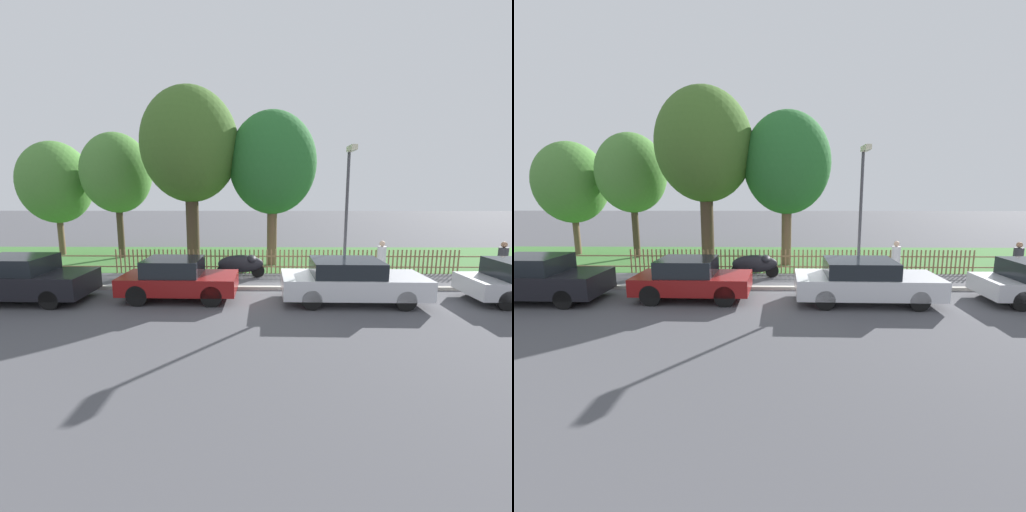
{
  "view_description": "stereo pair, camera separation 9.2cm",
  "coord_description": "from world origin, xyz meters",
  "views": [
    {
      "loc": [
        -1.18,
        -12.05,
        3.45
      ],
      "look_at": [
        -1.32,
        0.93,
        1.1
      ],
      "focal_mm": 24.0,
      "sensor_mm": 36.0,
      "label": 1
    },
    {
      "loc": [
        -1.09,
        -12.05,
        3.45
      ],
      "look_at": [
        -1.32,
        0.93,
        1.1
      ],
      "focal_mm": 24.0,
      "sensor_mm": 36.0,
      "label": 2
    }
  ],
  "objects": [
    {
      "name": "covered_motorcycle",
      "position": [
        -1.92,
        1.92,
        0.59
      ],
      "size": [
        2.0,
        0.72,
        0.96
      ],
      "rotation": [
        0.0,
        0.0,
        0.06
      ],
      "color": "black",
      "rests_on": "ground"
    },
    {
      "name": "tree_mid_park",
      "position": [
        -4.42,
        4.41,
        5.62
      ],
      "size": [
        4.52,
        4.52,
        8.28
      ],
      "color": "#473828",
      "rests_on": "ground"
    },
    {
      "name": "pedestrian_by_lamp",
      "position": [
        3.61,
        1.21,
        0.94
      ],
      "size": [
        0.39,
        0.35,
        1.66
      ],
      "rotation": [
        0.0,
        0.0,
        0.04
      ],
      "color": "#7F6B51",
      "rests_on": "ground"
    },
    {
      "name": "street_lamp",
      "position": [
        1.99,
        0.45,
        3.26
      ],
      "size": [
        0.2,
        0.79,
        5.1
      ],
      "color": "#47474C",
      "rests_on": "ground"
    },
    {
      "name": "parked_car_navy_estate",
      "position": [
        1.76,
        -1.33,
        0.71
      ],
      "size": [
        4.56,
        1.92,
        1.39
      ],
      "rotation": [
        0.0,
        0.0,
        -0.02
      ],
      "color": "silver",
      "rests_on": "ground"
    },
    {
      "name": "tree_behind_motorcycle",
      "position": [
        -8.78,
        6.49,
        4.53
      ],
      "size": [
        3.62,
        3.62,
        6.63
      ],
      "color": "#473828",
      "rests_on": "ground"
    },
    {
      "name": "parked_car_black_saloon",
      "position": [
        -3.88,
        -1.08,
        0.7
      ],
      "size": [
        3.8,
        1.8,
        1.37
      ],
      "rotation": [
        0.0,
        0.0,
        -0.02
      ],
      "color": "maroon",
      "rests_on": "ground"
    },
    {
      "name": "tree_far_left",
      "position": [
        -0.58,
        4.62,
        4.86
      ],
      "size": [
        4.15,
        4.15,
        7.27
      ],
      "color": "brown",
      "rests_on": "ground"
    },
    {
      "name": "parked_car_silver_hatchback",
      "position": [
        -8.88,
        -1.34,
        0.75
      ],
      "size": [
        4.25,
        1.89,
        1.49
      ],
      "rotation": [
        0.0,
        0.0,
        -0.02
      ],
      "color": "black",
      "rests_on": "ground"
    },
    {
      "name": "ground_plane",
      "position": [
        0.0,
        0.0,
        0.0
      ],
      "size": [
        120.0,
        120.0,
        0.0
      ],
      "primitive_type": "plane",
      "color": "#4C4C51"
    },
    {
      "name": "pedestrian_near_fence",
      "position": [
        8.12,
        0.89,
        0.95
      ],
      "size": [
        0.37,
        0.39,
        1.68
      ],
      "rotation": [
        0.0,
        0.0,
        1.66
      ],
      "color": "slate",
      "rests_on": "ground"
    },
    {
      "name": "tree_nearest_kerb",
      "position": [
        -12.59,
        7.37,
        4.07
      ],
      "size": [
        3.9,
        3.9,
        6.33
      ],
      "color": "brown",
      "rests_on": "ground"
    },
    {
      "name": "kerb_stone",
      "position": [
        0.0,
        0.1,
        0.06
      ],
      "size": [
        39.37,
        0.2,
        0.12
      ],
      "primitive_type": "cube",
      "color": "#B2ADA3",
      "rests_on": "ground"
    },
    {
      "name": "park_fence",
      "position": [
        0.0,
        2.68,
        0.54
      ],
      "size": [
        39.37,
        0.05,
        1.07
      ],
      "color": "olive",
      "rests_on": "ground"
    },
    {
      "name": "grass_strip",
      "position": [
        0.0,
        6.45,
        0.01
      ],
      "size": [
        39.37,
        7.56,
        0.01
      ],
      "primitive_type": "cube",
      "color": "#3D7033",
      "rests_on": "ground"
    }
  ]
}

